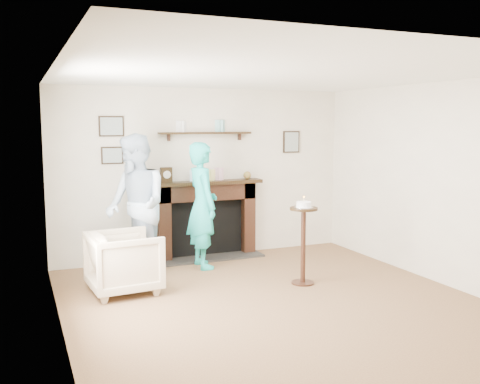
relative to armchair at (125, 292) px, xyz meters
name	(u,v)px	position (x,y,z in m)	size (l,w,h in m)	color
ground	(280,307)	(1.47, -1.19, 0.00)	(5.00, 5.00, 0.00)	brown
room_shell	(255,155)	(1.46, -0.49, 1.62)	(4.54, 5.02, 2.52)	silver
armchair	(125,292)	(0.00, 0.00, 0.00)	(0.78, 0.80, 0.73)	tan
man	(138,276)	(0.29, 0.62, 0.00)	(0.91, 0.71, 1.87)	#ABC2D5
woman	(203,267)	(1.22, 0.71, 0.00)	(0.63, 0.42, 1.74)	teal
pedestal_table	(303,230)	(2.11, -0.53, 0.68)	(0.34, 0.34, 1.10)	black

